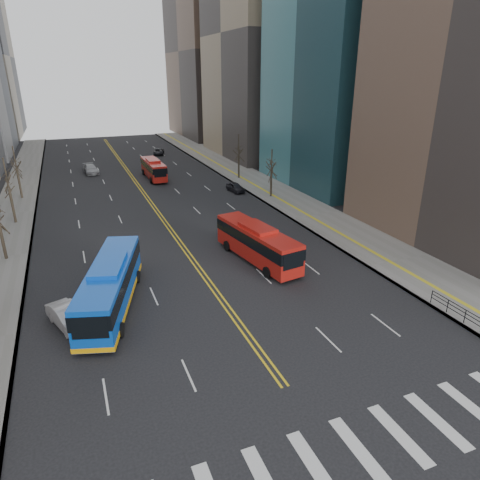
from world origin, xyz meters
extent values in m
plane|color=black|center=(0.00, 0.00, 0.00)|extent=(220.00, 220.00, 0.00)
cube|color=slate|center=(17.50, 45.00, 0.07)|extent=(7.00, 130.00, 0.15)
cube|color=slate|center=(-16.50, 45.00, 0.07)|extent=(5.00, 130.00, 0.15)
cube|color=silver|center=(-1.18, 0.00, 0.01)|extent=(0.70, 4.00, 0.01)
cube|color=silver|center=(1.18, 0.00, 0.01)|extent=(0.70, 4.00, 0.01)
cube|color=silver|center=(3.55, 0.00, 0.01)|extent=(0.70, 4.00, 0.01)
cube|color=silver|center=(5.91, 0.00, 0.01)|extent=(0.70, 4.00, 0.01)
cube|color=silver|center=(8.27, 0.00, 0.01)|extent=(0.70, 4.00, 0.01)
cube|color=gold|center=(-0.20, 55.00, 0.01)|extent=(0.15, 100.00, 0.01)
cube|color=gold|center=(0.20, 55.00, 0.01)|extent=(0.15, 100.00, 0.01)
cube|color=gray|center=(30.00, 71.00, 23.00)|extent=(20.00, 26.00, 46.00)
cube|color=brown|center=(29.00, 103.00, 21.00)|extent=(18.00, 30.00, 42.00)
cube|color=black|center=(14.30, 6.00, 1.15)|extent=(0.04, 6.00, 0.04)
cylinder|color=black|center=(14.30, 6.00, 0.65)|extent=(0.06, 0.06, 1.00)
cylinder|color=black|center=(14.30, 7.50, 0.65)|extent=(0.06, 0.06, 1.00)
cylinder|color=black|center=(14.30, 9.00, 0.65)|extent=(0.06, 0.06, 1.00)
cylinder|color=black|center=(-16.00, 30.00, 1.80)|extent=(0.28, 0.28, 3.60)
cylinder|color=black|center=(-16.00, 41.00, 2.00)|extent=(0.28, 0.28, 4.00)
cylinder|color=black|center=(-16.00, 52.00, 1.90)|extent=(0.28, 0.28, 3.80)
cylinder|color=black|center=(16.00, 40.00, 1.75)|extent=(0.28, 0.28, 3.50)
cylinder|color=black|center=(16.00, 52.00, 1.88)|extent=(0.28, 0.28, 3.75)
cube|color=blue|center=(-7.82, 17.51, 1.81)|extent=(6.06, 12.48, 2.92)
cube|color=black|center=(-7.82, 17.51, 2.38)|extent=(6.12, 12.52, 1.05)
cube|color=blue|center=(-7.82, 17.51, 3.37)|extent=(3.22, 4.71, 0.40)
cube|color=#E49E0C|center=(-7.82, 17.51, 0.55)|extent=(6.12, 12.52, 0.35)
cylinder|color=black|center=(-10.20, 14.13, 0.50)|extent=(0.58, 1.04, 1.00)
cylinder|color=black|center=(-7.76, 13.38, 0.50)|extent=(0.58, 1.04, 1.00)
cylinder|color=black|center=(-7.89, 21.63, 0.50)|extent=(0.58, 1.04, 1.00)
cylinder|color=black|center=(-5.45, 20.88, 0.50)|extent=(0.58, 1.04, 1.00)
cube|color=#B11A12|center=(5.49, 21.16, 1.73)|extent=(4.10, 10.97, 2.77)
cube|color=black|center=(5.49, 21.16, 2.28)|extent=(4.16, 11.00, 1.00)
cube|color=#B11A12|center=(5.49, 21.16, 3.22)|extent=(2.52, 4.01, 0.40)
cylinder|color=black|center=(4.83, 17.58, 0.50)|extent=(0.45, 1.03, 1.00)
cylinder|color=black|center=(7.24, 17.96, 0.50)|extent=(0.45, 1.03, 1.00)
cylinder|color=black|center=(3.75, 24.36, 0.50)|extent=(0.45, 1.03, 1.00)
cylinder|color=black|center=(6.16, 24.74, 0.50)|extent=(0.45, 1.03, 1.00)
cube|color=#B11A12|center=(3.20, 57.16, 1.59)|extent=(2.36, 9.79, 2.49)
cube|color=black|center=(3.20, 57.16, 2.11)|extent=(2.42, 9.81, 0.91)
cube|color=#B11A12|center=(3.20, 57.16, 2.94)|extent=(1.82, 3.44, 0.40)
cylinder|color=black|center=(2.13, 54.02, 0.50)|extent=(0.31, 1.00, 1.00)
cylinder|color=black|center=(4.35, 54.05, 0.50)|extent=(0.31, 1.00, 1.00)
cylinder|color=black|center=(2.04, 60.27, 0.50)|extent=(0.31, 1.00, 1.00)
cylinder|color=black|center=(4.26, 60.30, 0.50)|extent=(0.31, 1.00, 1.00)
imported|color=silver|center=(-10.88, 15.94, 0.73)|extent=(3.06, 4.72, 1.47)
imported|color=black|center=(12.50, 44.52, 0.66)|extent=(1.93, 4.00, 1.32)
imported|color=#939498|center=(-6.09, 64.84, 0.75)|extent=(2.65, 5.35, 1.49)
imported|color=black|center=(8.41, 78.27, 0.61)|extent=(3.14, 4.77, 1.22)
camera|label=1|loc=(-9.43, -11.67, 16.26)|focal=32.00mm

